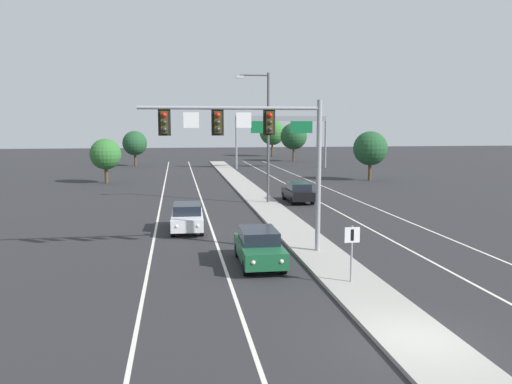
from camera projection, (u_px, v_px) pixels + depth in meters
ground_plane at (417, 343)px, 14.65m from camera, size 260.00×260.00×0.00m
median_island at (285, 223)px, 32.28m from camera, size 2.40×110.00×0.15m
lane_stripe_oncoming_center at (204, 208)px, 38.43m from camera, size 0.14×100.00×0.01m
lane_stripe_receding_center at (326, 205)px, 39.86m from camera, size 0.14×100.00×0.01m
edge_stripe_left at (160, 209)px, 37.93m from camera, size 0.14×100.00×0.01m
edge_stripe_right at (366, 204)px, 40.36m from camera, size 0.14×100.00×0.01m
overhead_signal_mast at (256, 139)px, 23.73m from camera, size 8.49×0.44×7.20m
median_sign_post at (352, 245)px, 19.72m from camera, size 0.60×0.10×2.20m
street_lamp_median at (265, 130)px, 39.73m from camera, size 2.58×0.28×10.00m
car_oncoming_green at (259, 247)px, 22.79m from camera, size 1.85×4.48×1.58m
car_oncoming_white at (187, 217)px, 30.12m from camera, size 1.91×4.51×1.58m
car_receding_black at (298, 192)px, 41.37m from camera, size 1.84×4.48×1.58m
highway_sign_gantry at (282, 125)px, 73.02m from camera, size 13.28×0.42×7.50m
tree_far_right_c at (272, 132)px, 101.56m from camera, size 5.02×5.02×7.27m
tree_far_left_c at (135, 143)px, 77.40m from camera, size 3.67×3.67×5.31m
tree_far_left_a at (106, 154)px, 54.57m from camera, size 3.29×3.29×4.75m
tree_far_right_a at (370, 148)px, 57.26m from camera, size 3.81×3.81×5.51m
tree_far_right_b at (294, 136)px, 87.66m from camera, size 4.53×4.53×6.55m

